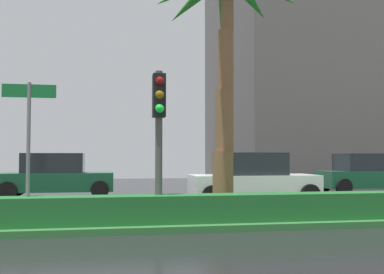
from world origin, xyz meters
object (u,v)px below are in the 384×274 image
Objects in this scene: palm_tree_centre at (228,5)px; street_name_sign at (29,133)px; traffic_signal_median_right at (159,118)px; car_in_traffic_third at (252,179)px; car_in_traffic_second at (56,176)px; car_in_traffic_fourth at (367,174)px.

palm_tree_centre is 6.00m from street_name_sign.
palm_tree_centre reaches higher than street_name_sign.
traffic_signal_median_right is 6.48m from car_in_traffic_third.
car_in_traffic_third is at bearing 63.80° from palm_tree_centre.
traffic_signal_median_right reaches higher than street_name_sign.
palm_tree_centre is 2.05× the size of traffic_signal_median_right.
car_in_traffic_third is (1.79, 3.63, -4.72)m from palm_tree_centre.
traffic_signal_median_right is at bearing -69.81° from car_in_traffic_second.
palm_tree_centre is 11.67m from car_in_traffic_fourth.
car_in_traffic_second and car_in_traffic_fourth have the same top height.
car_in_traffic_third is at bearing 37.70° from street_name_sign.
palm_tree_centre is 1.59× the size of car_in_traffic_third.
car_in_traffic_fourth is at bearing 39.68° from traffic_signal_median_right.
car_in_traffic_fourth is (10.06, 8.35, -1.62)m from traffic_signal_median_right.
car_in_traffic_third is 1.00× the size of car_in_traffic_fourth.
street_name_sign is 8.59m from car_in_traffic_second.
traffic_signal_median_right is at bearing -144.16° from palm_tree_centre.
car_in_traffic_second is 1.00× the size of car_in_traffic_fourth.
street_name_sign is 15.33m from car_in_traffic_fourth.
palm_tree_centre reaches higher than car_in_traffic_second.
car_in_traffic_second is at bearing 92.58° from street_name_sign.
traffic_signal_median_right is 13.17m from car_in_traffic_fourth.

